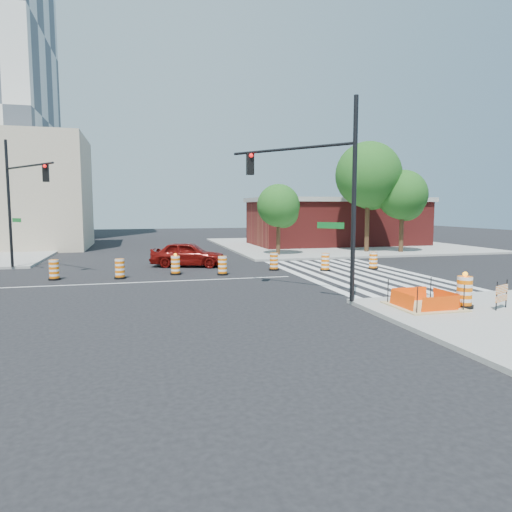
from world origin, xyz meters
name	(u,v)px	position (x,y,z in m)	size (l,w,h in m)	color
ground	(154,282)	(0.00, 0.00, 0.00)	(120.00, 120.00, 0.00)	black
sidewalk_ne	(336,245)	(18.00, 18.00, 0.07)	(22.00, 22.00, 0.15)	gray
crosswalk_east	(356,274)	(10.95, 0.00, 0.01)	(6.75, 13.50, 0.01)	silver
lane_centerline	(154,282)	(0.00, 0.00, 0.01)	(14.00, 0.12, 0.01)	silver
excavation_pit	(424,305)	(9.00, -9.00, 0.22)	(2.20, 2.20, 0.90)	tan
brick_storefront	(336,222)	(18.00, 18.00, 2.32)	(16.50, 8.50, 4.60)	maroon
beige_midrise	(3,192)	(-12.00, 22.00, 5.00)	(14.00, 10.00, 10.00)	#BBA88E
red_coupe	(188,254)	(2.32, 5.57, 0.78)	(1.85, 4.59, 1.56)	#620B08
signal_pole_se	(317,182)	(6.02, -6.17, 4.62)	(3.66, 4.52, 7.52)	black
signal_pole_nw	(20,191)	(-7.06, 5.69, 4.57)	(3.35, 4.66, 7.43)	black
pit_drum	(464,293)	(10.28, -9.45, 0.68)	(0.65, 0.65, 1.27)	black
barricade	(502,293)	(11.38, -9.96, 0.70)	(0.79, 0.38, 1.00)	#FF6D05
tree_north_c	(279,208)	(9.57, 9.81, 3.63)	(3.22, 3.18, 5.41)	#382314
tree_north_d	(369,179)	(17.23, 10.42, 5.96)	(5.22, 5.22, 8.87)	#382314
tree_north_e	(403,198)	(19.74, 9.44, 4.45)	(3.92, 3.90, 6.64)	#382314
median_drum_2	(54,271)	(-4.84, 1.92, 0.48)	(0.60, 0.60, 1.02)	black
median_drum_3	(120,269)	(-1.63, 1.51, 0.48)	(0.60, 0.60, 1.02)	black
median_drum_4	(176,266)	(1.26, 2.23, 0.49)	(0.60, 0.60, 1.18)	black
median_drum_5	(223,266)	(3.73, 1.50, 0.48)	(0.60, 0.60, 1.02)	black
median_drum_6	(274,262)	(6.98, 2.55, 0.48)	(0.60, 0.60, 1.02)	black
median_drum_7	(325,263)	(9.77, 1.51, 0.48)	(0.60, 0.60, 1.02)	black
median_drum_8	(373,261)	(12.83, 1.47, 0.48)	(0.60, 0.60, 1.02)	black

